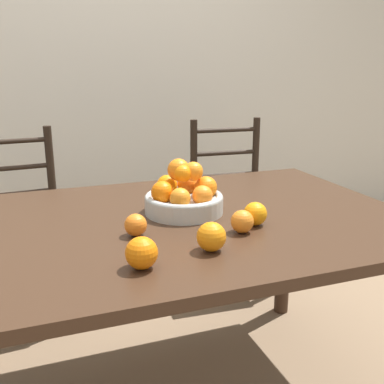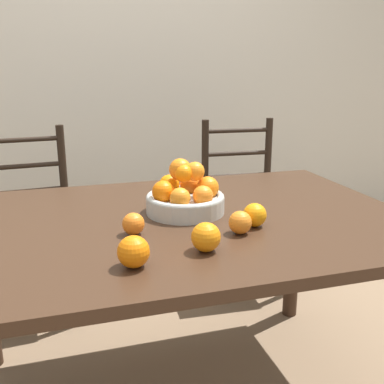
{
  "view_description": "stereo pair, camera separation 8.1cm",
  "coord_description": "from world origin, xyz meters",
  "px_view_note": "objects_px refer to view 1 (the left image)",
  "views": [
    {
      "loc": [
        -0.44,
        -1.34,
        1.21
      ],
      "look_at": [
        0.04,
        -0.03,
        0.82
      ],
      "focal_mm": 42.0,
      "sensor_mm": 36.0,
      "label": 1
    },
    {
      "loc": [
        -0.36,
        -1.36,
        1.21
      ],
      "look_at": [
        0.04,
        -0.03,
        0.82
      ],
      "focal_mm": 42.0,
      "sensor_mm": 36.0,
      "label": 2
    }
  ],
  "objects_px": {
    "orange_loose_3": "(142,253)",
    "orange_loose_4": "(136,225)",
    "fruit_bowl": "(184,196)",
    "chair_left": "(18,229)",
    "orange_loose_1": "(211,237)",
    "chair_right": "(233,204)",
    "orange_loose_2": "(242,222)",
    "orange_loose_0": "(255,214)"
  },
  "relations": [
    {
      "from": "orange_loose_4",
      "to": "orange_loose_0",
      "type": "bearing_deg",
      "value": -5.79
    },
    {
      "from": "orange_loose_4",
      "to": "chair_right",
      "type": "height_order",
      "value": "chair_right"
    },
    {
      "from": "orange_loose_3",
      "to": "chair_right",
      "type": "bearing_deg",
      "value": 55.56
    },
    {
      "from": "orange_loose_3",
      "to": "orange_loose_0",
      "type": "bearing_deg",
      "value": 24.2
    },
    {
      "from": "orange_loose_2",
      "to": "chair_left",
      "type": "xyz_separation_m",
      "value": [
        -0.67,
        1.04,
        -0.3
      ]
    },
    {
      "from": "orange_loose_3",
      "to": "orange_loose_4",
      "type": "bearing_deg",
      "value": 80.57
    },
    {
      "from": "orange_loose_1",
      "to": "orange_loose_2",
      "type": "xyz_separation_m",
      "value": [
        0.14,
        0.1,
        -0.01
      ]
    },
    {
      "from": "chair_right",
      "to": "orange_loose_1",
      "type": "bearing_deg",
      "value": -114.37
    },
    {
      "from": "orange_loose_1",
      "to": "orange_loose_4",
      "type": "distance_m",
      "value": 0.25
    },
    {
      "from": "orange_loose_1",
      "to": "chair_left",
      "type": "distance_m",
      "value": 1.29
    },
    {
      "from": "fruit_bowl",
      "to": "orange_loose_2",
      "type": "height_order",
      "value": "fruit_bowl"
    },
    {
      "from": "orange_loose_2",
      "to": "chair_left",
      "type": "height_order",
      "value": "chair_left"
    },
    {
      "from": "orange_loose_2",
      "to": "orange_loose_3",
      "type": "xyz_separation_m",
      "value": [
        -0.34,
        -0.14,
        0.01
      ]
    },
    {
      "from": "orange_loose_0",
      "to": "chair_left",
      "type": "distance_m",
      "value": 1.28
    },
    {
      "from": "orange_loose_1",
      "to": "orange_loose_4",
      "type": "relative_size",
      "value": 1.21
    },
    {
      "from": "chair_left",
      "to": "orange_loose_0",
      "type": "bearing_deg",
      "value": -57.48
    },
    {
      "from": "orange_loose_2",
      "to": "fruit_bowl",
      "type": "bearing_deg",
      "value": 112.65
    },
    {
      "from": "orange_loose_3",
      "to": "orange_loose_2",
      "type": "bearing_deg",
      "value": 22.05
    },
    {
      "from": "orange_loose_1",
      "to": "chair_right",
      "type": "height_order",
      "value": "chair_right"
    },
    {
      "from": "fruit_bowl",
      "to": "orange_loose_2",
      "type": "relative_size",
      "value": 3.82
    },
    {
      "from": "chair_right",
      "to": "orange_loose_3",
      "type": "bearing_deg",
      "value": -120.77
    },
    {
      "from": "fruit_bowl",
      "to": "chair_right",
      "type": "bearing_deg",
      "value": 54.69
    },
    {
      "from": "chair_right",
      "to": "fruit_bowl",
      "type": "bearing_deg",
      "value": -121.64
    },
    {
      "from": "orange_loose_2",
      "to": "chair_right",
      "type": "relative_size",
      "value": 0.08
    },
    {
      "from": "fruit_bowl",
      "to": "chair_left",
      "type": "height_order",
      "value": "chair_left"
    },
    {
      "from": "fruit_bowl",
      "to": "orange_loose_3",
      "type": "distance_m",
      "value": 0.45
    },
    {
      "from": "orange_loose_3",
      "to": "orange_loose_4",
      "type": "distance_m",
      "value": 0.23
    },
    {
      "from": "orange_loose_4",
      "to": "chair_left",
      "type": "xyz_separation_m",
      "value": [
        -0.36,
        0.96,
        -0.3
      ]
    },
    {
      "from": "orange_loose_2",
      "to": "orange_loose_4",
      "type": "bearing_deg",
      "value": 164.72
    },
    {
      "from": "orange_loose_0",
      "to": "orange_loose_1",
      "type": "bearing_deg",
      "value": -145.7
    },
    {
      "from": "orange_loose_3",
      "to": "fruit_bowl",
      "type": "bearing_deg",
      "value": 57.46
    },
    {
      "from": "fruit_bowl",
      "to": "orange_loose_1",
      "type": "distance_m",
      "value": 0.34
    },
    {
      "from": "orange_loose_2",
      "to": "orange_loose_3",
      "type": "height_order",
      "value": "orange_loose_3"
    },
    {
      "from": "fruit_bowl",
      "to": "orange_loose_2",
      "type": "bearing_deg",
      "value": -67.35
    },
    {
      "from": "orange_loose_0",
      "to": "orange_loose_2",
      "type": "distance_m",
      "value": 0.08
    },
    {
      "from": "orange_loose_1",
      "to": "orange_loose_2",
      "type": "relative_size",
      "value": 1.16
    },
    {
      "from": "orange_loose_0",
      "to": "orange_loose_2",
      "type": "relative_size",
      "value": 1.07
    },
    {
      "from": "chair_right",
      "to": "orange_loose_2",
      "type": "bearing_deg",
      "value": -110.42
    },
    {
      "from": "chair_left",
      "to": "orange_loose_2",
      "type": "bearing_deg",
      "value": -61.27
    },
    {
      "from": "fruit_bowl",
      "to": "chair_left",
      "type": "bearing_deg",
      "value": 125.47
    },
    {
      "from": "fruit_bowl",
      "to": "orange_loose_1",
      "type": "bearing_deg",
      "value": -96.66
    },
    {
      "from": "fruit_bowl",
      "to": "orange_loose_0",
      "type": "relative_size",
      "value": 3.59
    }
  ]
}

